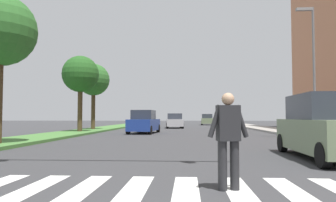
{
  "coord_description": "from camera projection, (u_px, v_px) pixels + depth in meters",
  "views": [
    {
      "loc": [
        0.48,
        0.69,
        1.27
      ],
      "look_at": [
        -0.52,
        17.06,
        2.08
      ],
      "focal_mm": 34.15,
      "sensor_mm": 36.0,
      "label": 1
    }
  ],
  "objects": [
    {
      "name": "ground_plane",
      "position": [
        182.0,
        131.0,
        29.19
      ],
      "size": [
        140.0,
        140.0,
        0.0
      ],
      "primitive_type": "plane",
      "color": "#38383A"
    },
    {
      "name": "street_lamp_right",
      "position": [
        312.0,
        59.0,
        18.5
      ],
      "size": [
        1.02,
        0.24,
        7.5
      ],
      "color": "slate",
      "rests_on": "sidewalk_right"
    },
    {
      "name": "suv_crossing",
      "position": [
        327.0,
        128.0,
        9.7
      ],
      "size": [
        2.06,
        4.64,
        1.97
      ],
      "color": "gray",
      "rests_on": "ground_plane"
    },
    {
      "name": "tree_far",
      "position": [
        80.0,
        75.0,
        24.72
      ],
      "size": [
        2.82,
        2.82,
        5.83
      ],
      "color": "#4C3823",
      "rests_on": "median_strip"
    },
    {
      "name": "crosswalk",
      "position": [
        161.0,
        188.0,
        5.63
      ],
      "size": [
        6.75,
        2.2,
        0.01
      ],
      "color": "silver",
      "rests_on": "ground_plane"
    },
    {
      "name": "sedan_distant",
      "position": [
        175.0,
        121.0,
        35.55
      ],
      "size": [
        2.14,
        4.43,
        1.62
      ],
      "color": "#B7B7BC",
      "rests_on": "ground_plane"
    },
    {
      "name": "tree_mid",
      "position": [
        0.0,
        31.0,
        13.64
      ],
      "size": [
        3.07,
        3.07,
        6.36
      ],
      "color": "#4C3823",
      "rests_on": "median_strip"
    },
    {
      "name": "pedestrian_performer",
      "position": [
        228.0,
        136.0,
        5.55
      ],
      "size": [
        0.75,
        0.32,
        1.69
      ],
      "color": "#262628",
      "rests_on": "ground_plane"
    },
    {
      "name": "sedan_far_horizon",
      "position": [
        207.0,
        120.0,
        49.27
      ],
      "size": [
        2.04,
        4.51,
        1.68
      ],
      "color": "gray",
      "rests_on": "ground_plane"
    },
    {
      "name": "tree_distant",
      "position": [
        94.0,
        80.0,
        29.08
      ],
      "size": [
        2.9,
        2.9,
        5.94
      ],
      "color": "#4C3823",
      "rests_on": "median_strip"
    },
    {
      "name": "median_strip",
      "position": [
        90.0,
        130.0,
        27.68
      ],
      "size": [
        3.03,
        64.0,
        0.15
      ],
      "primitive_type": "cube",
      "color": "#477A38",
      "rests_on": "ground_plane"
    },
    {
      "name": "sidewalk_right",
      "position": [
        281.0,
        131.0,
        26.69
      ],
      "size": [
        3.0,
        64.0,
        0.15
      ],
      "primitive_type": "cube",
      "color": "#9E9991",
      "rests_on": "ground_plane"
    },
    {
      "name": "sedan_midblock",
      "position": [
        144.0,
        123.0,
        24.33
      ],
      "size": [
        2.15,
        4.35,
        1.76
      ],
      "color": "navy",
      "rests_on": "ground_plane"
    }
  ]
}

